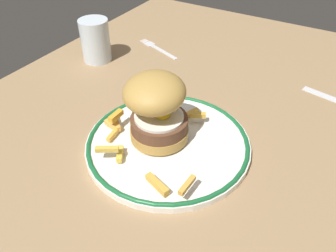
{
  "coord_description": "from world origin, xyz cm",
  "views": [
    {
      "loc": [
        -38.5,
        -24.53,
        39.39
      ],
      "look_at": [
        -1.46,
        -2.62,
        4.6
      ],
      "focal_mm": 35.92,
      "sensor_mm": 36.0,
      "label": 1
    }
  ],
  "objects_px": {
    "burger": "(157,108)",
    "fork": "(157,48)",
    "water_glass": "(96,42)",
    "dinner_plate": "(168,143)"
  },
  "relations": [
    {
      "from": "dinner_plate",
      "to": "fork",
      "type": "height_order",
      "value": "dinner_plate"
    },
    {
      "from": "burger",
      "to": "water_glass",
      "type": "xyz_separation_m",
      "value": [
        0.19,
        0.29,
        -0.03
      ]
    },
    {
      "from": "burger",
      "to": "fork",
      "type": "distance_m",
      "value": 0.37
    },
    {
      "from": "water_glass",
      "to": "fork",
      "type": "distance_m",
      "value": 0.16
    },
    {
      "from": "dinner_plate",
      "to": "fork",
      "type": "distance_m",
      "value": 0.38
    },
    {
      "from": "burger",
      "to": "fork",
      "type": "xyz_separation_m",
      "value": [
        0.31,
        0.19,
        -0.07
      ]
    },
    {
      "from": "burger",
      "to": "water_glass",
      "type": "bearing_deg",
      "value": 57.3
    },
    {
      "from": "burger",
      "to": "fork",
      "type": "bearing_deg",
      "value": 32.01
    },
    {
      "from": "burger",
      "to": "dinner_plate",
      "type": "bearing_deg",
      "value": -93.27
    },
    {
      "from": "water_glass",
      "to": "fork",
      "type": "bearing_deg",
      "value": -37.47
    }
  ]
}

